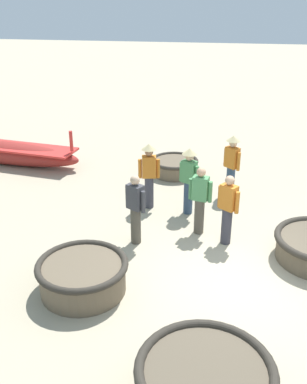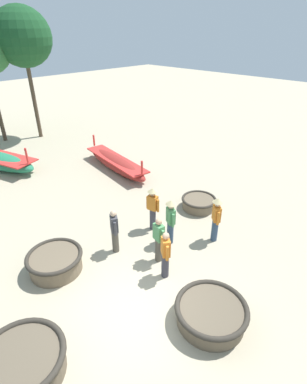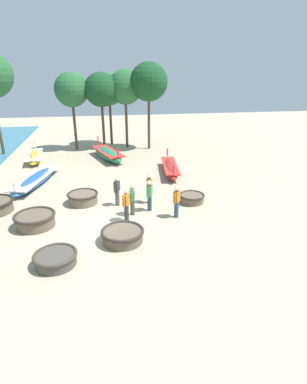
# 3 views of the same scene
# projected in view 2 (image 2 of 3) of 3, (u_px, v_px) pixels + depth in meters

# --- Properties ---
(ground_plane) EXTENTS (80.00, 80.00, 0.00)m
(ground_plane) POSITION_uv_depth(u_px,v_px,m) (142.00, 307.00, 7.92)
(ground_plane) COLOR tan
(coracle_front_right) EXTENTS (1.83, 1.83, 0.55)m
(coracle_front_right) POSITION_uv_depth(u_px,v_px,m) (211.00, 313.00, 7.41)
(coracle_front_right) COLOR brown
(coracle_front_right) RESTS_ON ground
(coracle_center) EXTENTS (1.41, 1.41, 0.47)m
(coracle_center) POSITION_uv_depth(u_px,v_px,m) (199.00, 203.00, 12.10)
(coracle_center) COLOR brown
(coracle_center) RESTS_ON ground
(coracle_beside_post) EXTENTS (1.87, 1.87, 0.64)m
(coracle_beside_post) POSITION_uv_depth(u_px,v_px,m) (22.00, 363.00, 6.25)
(coracle_beside_post) COLOR brown
(coracle_beside_post) RESTS_ON ground
(coracle_far_right) EXTENTS (1.67, 1.67, 0.61)m
(coracle_far_right) POSITION_uv_depth(u_px,v_px,m) (55.00, 261.00, 8.98)
(coracle_far_right) COLOR brown
(coracle_far_right) RESTS_ON ground
(long_boat_ochre_hull) EXTENTS (1.61, 5.05, 1.25)m
(long_boat_ochre_hull) POSITION_uv_depth(u_px,v_px,m) (116.00, 163.00, 15.32)
(long_boat_ochre_hull) COLOR maroon
(long_boat_ochre_hull) RESTS_ON ground
(fisherman_crouching) EXTENTS (0.36, 0.47, 1.57)m
(fisherman_crouching) POSITION_uv_depth(u_px,v_px,m) (115.00, 230.00, 9.50)
(fisherman_crouching) COLOR #4C473D
(fisherman_crouching) RESTS_ON ground
(fisherman_standing_right) EXTENTS (0.36, 0.48, 1.67)m
(fisherman_standing_right) POSITION_uv_depth(u_px,v_px,m) (171.00, 219.00, 9.83)
(fisherman_standing_right) COLOR #2D425B
(fisherman_standing_right) RESTS_ON ground
(fisherman_by_coracle) EXTENTS (0.38, 0.45, 1.57)m
(fisherman_by_coracle) POSITION_uv_depth(u_px,v_px,m) (165.00, 254.00, 8.52)
(fisherman_by_coracle) COLOR #383842
(fisherman_by_coracle) RESTS_ON ground
(fisherman_standing_left) EXTENTS (0.36, 0.52, 1.67)m
(fisherman_standing_left) POSITION_uv_depth(u_px,v_px,m) (153.00, 206.00, 10.54)
(fisherman_standing_left) COLOR #383842
(fisherman_standing_left) RESTS_ON ground
(fisherman_hauling) EXTENTS (0.39, 0.42, 1.67)m
(fisherman_hauling) POSITION_uv_depth(u_px,v_px,m) (216.00, 217.00, 9.95)
(fisherman_hauling) COLOR #2D425B
(fisherman_hauling) RESTS_ON ground
(fisherman_with_hat) EXTENTS (0.29, 0.52, 1.57)m
(fisherman_with_hat) POSITION_uv_depth(u_px,v_px,m) (159.00, 239.00, 9.11)
(fisherman_with_hat) COLOR #4C473D
(fisherman_with_hat) RESTS_ON ground
(tree_tall_back) EXTENTS (3.34, 3.34, 7.62)m
(tree_tall_back) POSITION_uv_depth(u_px,v_px,m) (22.00, 37.00, 17.22)
(tree_tall_back) COLOR #4C3D2D
(tree_tall_back) RESTS_ON ground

